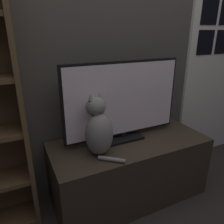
# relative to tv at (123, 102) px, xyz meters

# --- Properties ---
(wall_back) EXTENTS (4.80, 0.05, 2.60)m
(wall_back) POSITION_rel_tv_xyz_m (0.03, 0.24, 0.48)
(wall_back) COLOR #47423D
(wall_back) RESTS_ON ground_plane
(tv_stand) EXTENTS (1.23, 0.54, 0.51)m
(tv_stand) POSITION_rel_tv_xyz_m (0.03, -0.07, -0.56)
(tv_stand) COLOR #33281E
(tv_stand) RESTS_ON ground_plane
(tv) EXTENTS (0.94, 0.18, 0.61)m
(tv) POSITION_rel_tv_xyz_m (0.00, 0.00, 0.00)
(tv) COLOR black
(tv) RESTS_ON tv_stand
(cat) EXTENTS (0.24, 0.31, 0.44)m
(cat) POSITION_rel_tv_xyz_m (-0.26, -0.13, -0.12)
(cat) COLOR gray
(cat) RESTS_ON tv_stand
(door) EXTENTS (0.84, 0.04, 2.05)m
(door) POSITION_rel_tv_xyz_m (1.22, 0.20, 0.23)
(door) COLOR silver
(door) RESTS_ON ground_plane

